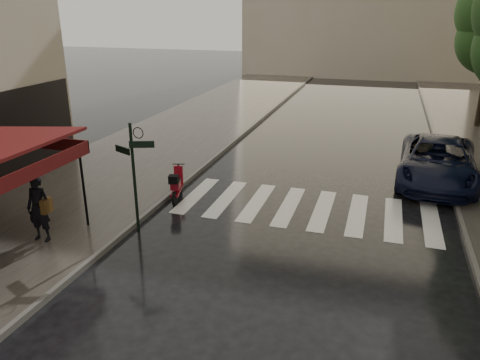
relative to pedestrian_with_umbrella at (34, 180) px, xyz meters
The scene contains 9 objects.
ground 4.05m from the pedestrian_with_umbrella, 26.58° to the right, with size 120.00×120.00×0.00m, color black.
sidewalk_near 10.60m from the pedestrian_with_umbrella, 96.91° to the left, with size 6.00×60.00×0.12m, color #38332D.
curb_near 10.67m from the pedestrian_with_umbrella, 80.20° to the left, with size 0.12×60.00×0.16m, color #595651.
curb_far 15.00m from the pedestrian_with_umbrella, 44.14° to the left, with size 0.12×60.00×0.16m, color #595651.
crosswalk 7.81m from the pedestrian_with_umbrella, 35.15° to the left, with size 7.85×3.20×0.01m.
signpost 2.47m from the pedestrian_with_umbrella, 33.90° to the left, with size 1.17×0.29×3.10m.
pedestrian_with_umbrella is the anchor object (origin of this frame).
scooter 4.61m from the pedestrian_with_umbrella, 62.14° to the left, with size 0.65×1.52×1.02m.
parked_car 13.11m from the pedestrian_with_umbrella, 38.39° to the left, with size 2.56×5.55×1.54m, color black.
Camera 1 is at (4.99, -7.38, 5.86)m, focal length 35.00 mm.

